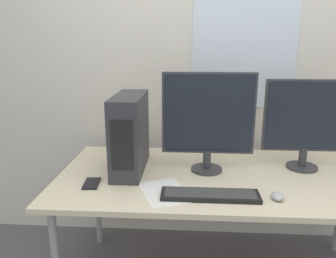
{
  "coord_description": "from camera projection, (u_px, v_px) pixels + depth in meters",
  "views": [
    {
      "loc": [
        -0.21,
        -1.28,
        1.44
      ],
      "look_at": [
        -0.32,
        0.46,
        0.98
      ],
      "focal_mm": 35.0,
      "sensor_mm": 36.0,
      "label": 1
    }
  ],
  "objects": [
    {
      "name": "paper_sheet_left",
      "position": [
        165.0,
        192.0,
        1.64
      ],
      "size": [
        0.31,
        0.35,
        0.0
      ],
      "rotation": [
        0.0,
        0.0,
        0.39
      ],
      "color": "white",
      "rests_on": "desk"
    },
    {
      "name": "pc_tower",
      "position": [
        130.0,
        133.0,
        1.87
      ],
      "size": [
        0.16,
        0.46,
        0.44
      ],
      "color": "#2D2D33",
      "rests_on": "desk"
    },
    {
      "name": "cell_phone",
      "position": [
        92.0,
        183.0,
        1.72
      ],
      "size": [
        0.09,
        0.15,
        0.01
      ],
      "rotation": [
        0.0,
        0.0,
        0.09
      ],
      "color": "black",
      "rests_on": "desk"
    },
    {
      "name": "monitor_main",
      "position": [
        208.0,
        118.0,
        1.83
      ],
      "size": [
        0.52,
        0.18,
        0.57
      ],
      "color": "#333338",
      "rests_on": "desk"
    },
    {
      "name": "keyboard",
      "position": [
        210.0,
        195.0,
        1.58
      ],
      "size": [
        0.48,
        0.13,
        0.02
      ],
      "color": "black",
      "rests_on": "desk"
    },
    {
      "name": "mouse",
      "position": [
        277.0,
        196.0,
        1.56
      ],
      "size": [
        0.06,
        0.08,
        0.03
      ],
      "color": "#B2B2B7",
      "rests_on": "desk"
    },
    {
      "name": "monitor_right_near",
      "position": [
        307.0,
        121.0,
        1.87
      ],
      "size": [
        0.49,
        0.18,
        0.53
      ],
      "color": "#333338",
      "rests_on": "desk"
    },
    {
      "name": "desk",
      "position": [
        224.0,
        182.0,
        1.86
      ],
      "size": [
        1.87,
        0.91,
        0.72
      ],
      "color": "beige",
      "rests_on": "ground_plane"
    },
    {
      "name": "wall_back",
      "position": [
        220.0,
        56.0,
        2.25
      ],
      "size": [
        8.0,
        0.07,
        2.7
      ],
      "color": "beige",
      "rests_on": "ground_plane"
    }
  ]
}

